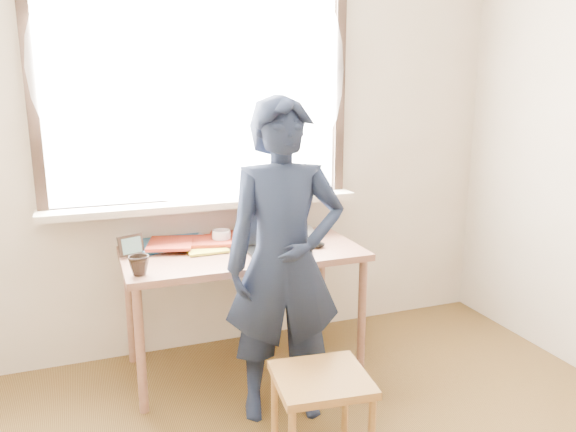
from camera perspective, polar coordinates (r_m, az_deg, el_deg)
name	(u,v)px	position (r m, az deg, el deg)	size (l,w,h in m)	color
room_shell	(383,80)	(1.71, 9.63, 13.50)	(3.52, 4.02, 2.61)	beige
desk	(243,263)	(3.19, -4.59, -4.75)	(1.32, 0.66, 0.71)	brown
laptop	(274,239)	(3.17, -1.46, -2.38)	(0.34, 0.28, 0.23)	black
mug_white	(222,237)	(3.27, -6.77, -2.17)	(0.11, 0.11, 0.09)	white
mug_dark	(139,265)	(2.85, -14.90, -4.86)	(0.10, 0.10, 0.10)	black
mouse	(317,245)	(3.20, 2.99, -2.93)	(0.09, 0.06, 0.04)	black
desk_clutter	(174,243)	(3.28, -11.54, -2.75)	(0.74, 0.47, 0.04)	gold
book_a	(177,243)	(3.31, -11.22, -2.72)	(0.19, 0.26, 0.02)	white
book_b	(287,232)	(3.50, -0.08, -1.63)	(0.17, 0.23, 0.02)	white
picture_frame	(131,247)	(3.14, -15.66, -3.03)	(0.14, 0.06, 0.11)	black
work_chair	(321,389)	(2.53, 3.40, -17.12)	(0.44, 0.42, 0.40)	olive
person	(284,263)	(2.69, -0.39, -4.75)	(0.57, 0.38, 1.57)	black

